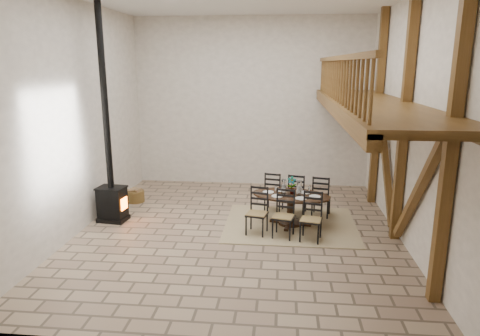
# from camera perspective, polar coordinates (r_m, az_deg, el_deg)

# --- Properties ---
(ground) EXTENTS (8.00, 8.00, 0.00)m
(ground) POSITION_cam_1_polar(r_m,az_deg,el_deg) (9.64, -0.30, -8.48)
(ground) COLOR tan
(ground) RESTS_ON ground
(room_shell) EXTENTS (7.02, 8.02, 5.01)m
(room_shell) POSITION_cam_1_polar(r_m,az_deg,el_deg) (8.89, 7.43, 9.57)
(room_shell) COLOR white
(room_shell) RESTS_ON ground
(rug) EXTENTS (3.00, 2.50, 0.02)m
(rug) POSITION_cam_1_polar(r_m,az_deg,el_deg) (10.10, 6.71, -7.45)
(rug) COLOR tan
(rug) RESTS_ON ground
(dining_table) EXTENTS (2.00, 2.28, 1.15)m
(dining_table) POSITION_cam_1_polar(r_m,az_deg,el_deg) (9.97, 6.78, -5.40)
(dining_table) COLOR black
(dining_table) RESTS_ON ground
(wood_stove) EXTENTS (0.70, 0.57, 5.00)m
(wood_stove) POSITION_cam_1_polar(r_m,az_deg,el_deg) (10.39, -16.92, -0.88)
(wood_stove) COLOR black
(wood_stove) RESTS_ON ground
(log_basket) EXTENTS (0.47, 0.47, 0.39)m
(log_basket) POSITION_cam_1_polar(r_m,az_deg,el_deg) (11.93, -13.75, -3.61)
(log_basket) COLOR brown
(log_basket) RESTS_ON ground
(log_stack) EXTENTS (0.35, 0.36, 0.24)m
(log_stack) POSITION_cam_1_polar(r_m,az_deg,el_deg) (10.72, -17.02, -6.07)
(log_stack) COLOR #A3805B
(log_stack) RESTS_ON ground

